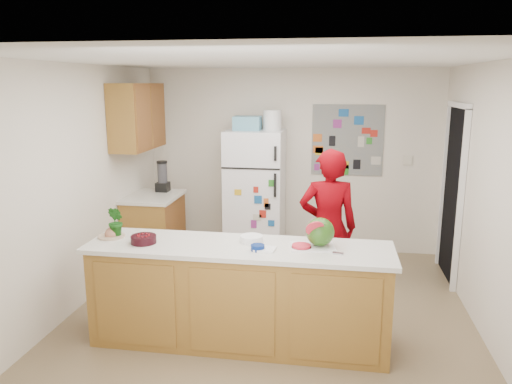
% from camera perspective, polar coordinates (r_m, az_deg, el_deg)
% --- Properties ---
extents(floor, '(4.00, 4.50, 0.02)m').
position_cam_1_polar(floor, '(5.16, 1.46, -14.31)').
color(floor, brown).
rests_on(floor, ground).
extents(wall_back, '(4.00, 0.02, 2.50)m').
position_cam_1_polar(wall_back, '(6.94, 4.09, 3.59)').
color(wall_back, beige).
rests_on(wall_back, ground).
extents(wall_left, '(0.02, 4.50, 2.50)m').
position_cam_1_polar(wall_left, '(5.37, -20.20, 0.28)').
color(wall_left, beige).
rests_on(wall_left, ground).
extents(wall_right, '(0.02, 4.50, 2.50)m').
position_cam_1_polar(wall_right, '(4.89, 25.59, -1.33)').
color(wall_right, beige).
rests_on(wall_right, ground).
extents(ceiling, '(4.00, 4.50, 0.02)m').
position_cam_1_polar(ceiling, '(4.61, 1.64, 14.91)').
color(ceiling, white).
rests_on(ceiling, wall_back).
extents(doorway, '(0.03, 0.85, 2.04)m').
position_cam_1_polar(doorway, '(6.30, 21.61, -0.28)').
color(doorway, black).
rests_on(doorway, ground).
extents(peninsula_base, '(2.60, 0.62, 0.88)m').
position_cam_1_polar(peninsula_base, '(4.55, -1.94, -11.85)').
color(peninsula_base, brown).
rests_on(peninsula_base, floor).
extents(peninsula_top, '(2.68, 0.70, 0.04)m').
position_cam_1_polar(peninsula_top, '(4.38, -1.98, -6.35)').
color(peninsula_top, silver).
rests_on(peninsula_top, peninsula_base).
extents(side_counter_base, '(0.60, 0.80, 0.86)m').
position_cam_1_polar(side_counter_base, '(6.62, -11.54, -4.33)').
color(side_counter_base, brown).
rests_on(side_counter_base, floor).
extents(side_counter_top, '(0.64, 0.84, 0.04)m').
position_cam_1_polar(side_counter_top, '(6.51, -11.71, -0.54)').
color(side_counter_top, silver).
rests_on(side_counter_top, side_counter_base).
extents(upper_cabinets, '(0.35, 1.00, 0.80)m').
position_cam_1_polar(upper_cabinets, '(6.37, -13.38, 8.39)').
color(upper_cabinets, brown).
rests_on(upper_cabinets, wall_left).
extents(refrigerator, '(0.75, 0.70, 1.70)m').
position_cam_1_polar(refrigerator, '(6.69, -0.10, -0.18)').
color(refrigerator, silver).
rests_on(refrigerator, floor).
extents(fridge_top_bin, '(0.35, 0.28, 0.18)m').
position_cam_1_polar(fridge_top_bin, '(6.57, -0.98, 7.88)').
color(fridge_top_bin, '#5999B2').
rests_on(fridge_top_bin, refrigerator).
extents(photo_collage, '(0.95, 0.01, 0.95)m').
position_cam_1_polar(photo_collage, '(6.85, 10.40, 5.84)').
color(photo_collage, slate).
rests_on(photo_collage, wall_back).
extents(person, '(0.65, 0.48, 1.66)m').
position_cam_1_polar(person, '(5.24, 8.23, -4.08)').
color(person, '#670006').
rests_on(person, floor).
extents(blender_appliance, '(0.13, 0.13, 0.38)m').
position_cam_1_polar(blender_appliance, '(6.68, -10.64, 1.67)').
color(blender_appliance, black).
rests_on(blender_appliance, side_counter_top).
extents(cutting_board, '(0.42, 0.34, 0.01)m').
position_cam_1_polar(cutting_board, '(4.35, 6.48, -6.20)').
color(cutting_board, silver).
rests_on(cutting_board, peninsula_top).
extents(watermelon, '(0.25, 0.25, 0.25)m').
position_cam_1_polar(watermelon, '(4.33, 7.34, -4.54)').
color(watermelon, '#1E5110').
rests_on(watermelon, cutting_board).
extents(watermelon_slice, '(0.16, 0.16, 0.02)m').
position_cam_1_polar(watermelon_slice, '(4.30, 5.19, -6.15)').
color(watermelon_slice, red).
rests_on(watermelon_slice, cutting_board).
extents(cherry_bowl, '(0.27, 0.27, 0.07)m').
position_cam_1_polar(cherry_bowl, '(4.53, -12.73, -5.29)').
color(cherry_bowl, black).
rests_on(cherry_bowl, peninsula_top).
extents(white_bowl, '(0.27, 0.27, 0.06)m').
position_cam_1_polar(white_bowl, '(4.44, -0.51, -5.38)').
color(white_bowl, silver).
rests_on(white_bowl, peninsula_top).
extents(cobalt_bowl, '(0.13, 0.13, 0.05)m').
position_cam_1_polar(cobalt_bowl, '(4.23, 0.20, -6.38)').
color(cobalt_bowl, '#041958').
rests_on(cobalt_bowl, peninsula_top).
extents(plate, '(0.25, 0.25, 0.02)m').
position_cam_1_polar(plate, '(4.78, -16.18, -4.87)').
color(plate, beige).
rests_on(plate, peninsula_top).
extents(paper_towel, '(0.19, 0.17, 0.02)m').
position_cam_1_polar(paper_towel, '(4.24, 1.04, -6.56)').
color(paper_towel, silver).
rests_on(paper_towel, peninsula_top).
extents(keys, '(0.09, 0.05, 0.01)m').
position_cam_1_polar(keys, '(4.21, 9.33, -6.94)').
color(keys, gray).
rests_on(keys, peninsula_top).
extents(potted_plant, '(0.21, 0.20, 0.29)m').
position_cam_1_polar(potted_plant, '(4.73, -15.69, -3.30)').
color(potted_plant, '#124612').
rests_on(potted_plant, peninsula_top).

